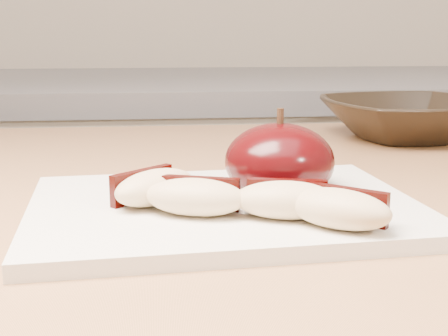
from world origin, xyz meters
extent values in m
cube|color=silver|center=(0.00, 1.20, 0.45)|extent=(2.40, 0.60, 0.90)
cube|color=slate|center=(0.00, 1.20, 0.92)|extent=(2.40, 0.62, 0.04)
cube|color=#AE764B|center=(0.00, 0.50, 0.88)|extent=(1.64, 0.64, 0.04)
cube|color=silver|center=(0.05, 0.38, 0.91)|extent=(0.29, 0.23, 0.01)
ellipsoid|color=black|center=(0.09, 0.41, 0.93)|extent=(0.11, 0.11, 0.06)
cylinder|color=black|center=(0.09, 0.41, 0.97)|extent=(0.01, 0.01, 0.01)
ellipsoid|color=#D0B283|center=(0.00, 0.38, 0.92)|extent=(0.07, 0.07, 0.03)
cube|color=black|center=(-0.01, 0.39, 0.92)|extent=(0.04, 0.04, 0.02)
ellipsoid|color=#D0B283|center=(0.02, 0.35, 0.92)|extent=(0.08, 0.05, 0.03)
cube|color=black|center=(0.03, 0.36, 0.92)|extent=(0.05, 0.02, 0.02)
ellipsoid|color=#D0B283|center=(0.08, 0.33, 0.92)|extent=(0.08, 0.05, 0.03)
cube|color=black|center=(0.09, 0.35, 0.92)|extent=(0.05, 0.02, 0.02)
ellipsoid|color=#D0B283|center=(0.11, 0.31, 0.92)|extent=(0.08, 0.07, 0.03)
cube|color=black|center=(0.12, 0.32, 0.92)|extent=(0.05, 0.04, 0.02)
imported|color=black|center=(0.31, 0.68, 0.93)|extent=(0.23, 0.23, 0.05)
camera|label=1|loc=(0.00, -0.06, 1.03)|focal=50.00mm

